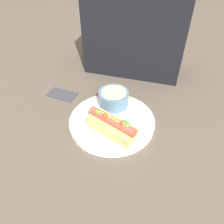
{
  "coord_description": "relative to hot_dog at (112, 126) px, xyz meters",
  "views": [
    {
      "loc": [
        0.14,
        -0.49,
        0.5
      ],
      "look_at": [
        0.0,
        0.0,
        0.05
      ],
      "focal_mm": 35.0,
      "sensor_mm": 36.0,
      "label": 1
    }
  ],
  "objects": [
    {
      "name": "dinner_plate",
      "position": [
        -0.02,
        0.05,
        -0.04
      ],
      "size": [
        0.28,
        0.28,
        0.02
      ],
      "color": "white",
      "rests_on": "ground_plane"
    },
    {
      "name": "spoon",
      "position": [
        -0.05,
        0.08,
        -0.02
      ],
      "size": [
        0.1,
        0.16,
        0.01
      ],
      "rotation": [
        0.0,
        0.0,
        1.04
      ],
      "color": "#B7B7BC",
      "rests_on": "dinner_plate"
    },
    {
      "name": "soup_bowl",
      "position": [
        -0.03,
        0.13,
        0.0
      ],
      "size": [
        0.1,
        0.1,
        0.05
      ],
      "color": "slate",
      "rests_on": "dinner_plate"
    },
    {
      "name": "seated_diner",
      "position": [
        -0.02,
        0.42,
        0.15
      ],
      "size": [
        0.39,
        0.18,
        0.46
      ],
      "color": "black",
      "rests_on": "ground_plane"
    },
    {
      "name": "hot_dog",
      "position": [
        0.0,
        0.0,
        0.0
      ],
      "size": [
        0.16,
        0.11,
        0.07
      ],
      "rotation": [
        0.0,
        0.0,
        -0.39
      ],
      "color": "#DBAD60",
      "rests_on": "dinner_plate"
    },
    {
      "name": "napkin",
      "position": [
        -0.24,
        0.15,
        -0.04
      ],
      "size": [
        0.11,
        0.07,
        0.01
      ],
      "rotation": [
        0.0,
        0.0,
        -0.12
      ],
      "color": "#333338",
      "rests_on": "ground_plane"
    },
    {
      "name": "ground_plane",
      "position": [
        -0.02,
        0.05,
        -0.05
      ],
      "size": [
        4.0,
        4.0,
        0.0
      ],
      "primitive_type": "plane",
      "color": "#4C4238"
    },
    {
      "name": "salt_shaker",
      "position": [
        -0.08,
        0.36,
        -0.01
      ],
      "size": [
        0.03,
        0.03,
        0.07
      ],
      "color": "silver",
      "rests_on": "ground_plane"
    }
  ]
}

